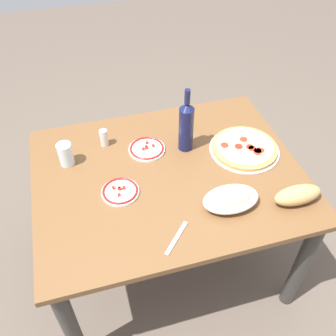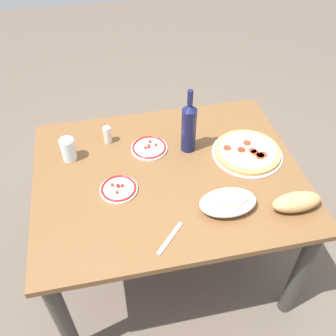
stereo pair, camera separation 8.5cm
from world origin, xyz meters
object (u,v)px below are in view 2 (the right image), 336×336
object	(u,v)px
spice_shaker	(107,135)
bread_loaf	(297,202)
pepperoni_pizza	(247,152)
side_plate_far	(149,148)
baked_pasta_dish	(228,201)
dining_table	(168,190)
side_plate_near	(119,189)
wine_bottle	(189,126)
water_glass	(68,149)

from	to	relation	value
spice_shaker	bread_loaf	bearing A→B (deg)	140.80
pepperoni_pizza	side_plate_far	size ratio (longest dim) A/B	1.91
baked_pasta_dish	dining_table	bearing A→B (deg)	-51.77
side_plate_near	bread_loaf	bearing A→B (deg)	160.42
baked_pasta_dish	pepperoni_pizza	bearing A→B (deg)	-123.71
wine_bottle	water_glass	distance (m)	0.57
spice_shaker	wine_bottle	bearing A→B (deg)	160.91
baked_pasta_dish	water_glass	distance (m)	0.77
dining_table	wine_bottle	distance (m)	0.32
water_glass	side_plate_far	distance (m)	0.38
wine_bottle	dining_table	bearing A→B (deg)	48.31
wine_bottle	bread_loaf	world-z (taller)	wine_bottle
side_plate_far	side_plate_near	bearing A→B (deg)	53.69
dining_table	bread_loaf	world-z (taller)	bread_loaf
baked_pasta_dish	side_plate_near	distance (m)	0.47
side_plate_far	bread_loaf	distance (m)	0.72
baked_pasta_dish	side_plate_near	size ratio (longest dim) A/B	1.46
wine_bottle	spice_shaker	distance (m)	0.41
dining_table	side_plate_far	xyz separation A→B (m)	(0.06, -0.18, 0.12)
dining_table	baked_pasta_dish	size ratio (longest dim) A/B	5.03
side_plate_far	pepperoni_pizza	bearing A→B (deg)	163.88
water_glass	side_plate_near	xyz separation A→B (m)	(-0.20, 0.25, -0.05)
side_plate_far	wine_bottle	bearing A→B (deg)	169.89
dining_table	water_glass	xyz separation A→B (m)	(0.43, -0.19, 0.17)
dining_table	side_plate_near	distance (m)	0.27
side_plate_near	side_plate_far	bearing A→B (deg)	-126.31
dining_table	spice_shaker	world-z (taller)	spice_shaker
water_glass	wine_bottle	bearing A→B (deg)	175.48
wine_bottle	baked_pasta_dish	bearing A→B (deg)	99.98
wine_bottle	side_plate_far	world-z (taller)	wine_bottle
pepperoni_pizza	bread_loaf	xyz separation A→B (m)	(-0.08, 0.36, 0.03)
side_plate_far	spice_shaker	bearing A→B (deg)	-27.02
wine_bottle	side_plate_near	xyz separation A→B (m)	(0.36, 0.21, -0.13)
baked_pasta_dish	water_glass	world-z (taller)	water_glass
wine_bottle	side_plate_far	xyz separation A→B (m)	(0.18, -0.03, -0.13)
dining_table	baked_pasta_dish	distance (m)	0.36
dining_table	bread_loaf	distance (m)	0.59
pepperoni_pizza	water_glass	world-z (taller)	water_glass
dining_table	wine_bottle	bearing A→B (deg)	-131.69
dining_table	pepperoni_pizza	size ratio (longest dim) A/B	3.59
pepperoni_pizza	water_glass	xyz separation A→B (m)	(0.83, -0.14, 0.04)
bread_loaf	spice_shaker	distance (m)	0.93
dining_table	side_plate_near	world-z (taller)	side_plate_near
dining_table	pepperoni_pizza	distance (m)	0.42
dining_table	bread_loaf	bearing A→B (deg)	146.58
pepperoni_pizza	side_plate_far	bearing A→B (deg)	-16.12
side_plate_near	dining_table	bearing A→B (deg)	-165.18
spice_shaker	dining_table	bearing A→B (deg)	131.88
dining_table	side_plate_far	distance (m)	0.22
bread_loaf	side_plate_near	bearing A→B (deg)	-19.58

